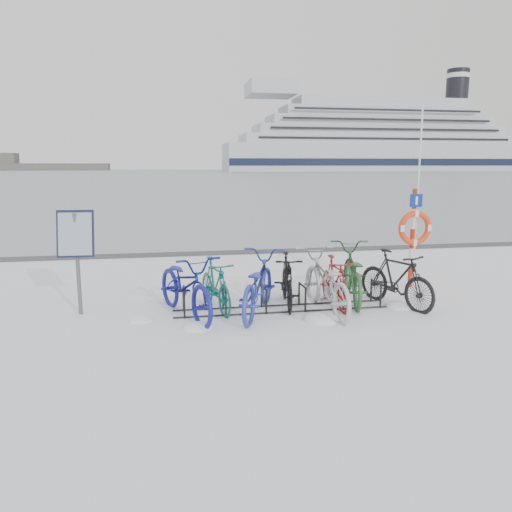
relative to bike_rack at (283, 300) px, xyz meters
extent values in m
plane|color=white|center=(0.00, 0.00, -0.18)|extent=(900.00, 900.00, 0.00)
cube|color=#949FA7|center=(0.00, 155.00, -0.17)|extent=(400.00, 298.00, 0.02)
cube|color=#3F3F42|center=(0.00, 5.90, -0.13)|extent=(400.00, 0.25, 0.10)
cylinder|color=black|center=(-1.80, -0.22, 0.04)|extent=(0.04, 0.04, 0.44)
cylinder|color=black|center=(-1.80, 0.22, 0.04)|extent=(0.04, 0.04, 0.44)
cylinder|color=black|center=(-1.80, 0.00, 0.26)|extent=(0.04, 0.44, 0.04)
cylinder|color=black|center=(-1.08, -0.22, 0.04)|extent=(0.04, 0.04, 0.44)
cylinder|color=black|center=(-1.08, 0.22, 0.04)|extent=(0.04, 0.04, 0.44)
cylinder|color=black|center=(-1.08, 0.00, 0.26)|extent=(0.04, 0.44, 0.04)
cylinder|color=black|center=(-0.36, -0.22, 0.04)|extent=(0.04, 0.04, 0.44)
cylinder|color=black|center=(-0.36, 0.22, 0.04)|extent=(0.04, 0.04, 0.44)
cylinder|color=black|center=(-0.36, 0.00, 0.26)|extent=(0.04, 0.44, 0.04)
cylinder|color=black|center=(0.36, -0.22, 0.04)|extent=(0.04, 0.04, 0.44)
cylinder|color=black|center=(0.36, 0.22, 0.04)|extent=(0.04, 0.04, 0.44)
cylinder|color=black|center=(0.36, 0.00, 0.26)|extent=(0.04, 0.44, 0.04)
cylinder|color=black|center=(1.08, -0.22, 0.04)|extent=(0.04, 0.04, 0.44)
cylinder|color=black|center=(1.08, 0.22, 0.04)|extent=(0.04, 0.04, 0.44)
cylinder|color=black|center=(1.08, 0.00, 0.26)|extent=(0.04, 0.44, 0.04)
cylinder|color=black|center=(1.80, -0.22, 0.04)|extent=(0.04, 0.04, 0.44)
cylinder|color=black|center=(1.80, 0.22, 0.04)|extent=(0.04, 0.04, 0.44)
cylinder|color=black|center=(1.80, 0.00, 0.26)|extent=(0.04, 0.44, 0.04)
cylinder|color=black|center=(0.00, -0.22, -0.16)|extent=(4.00, 0.03, 0.03)
cylinder|color=black|center=(0.00, 0.22, -0.16)|extent=(4.00, 0.03, 0.03)
cylinder|color=#595B5E|center=(-3.61, 0.37, 0.72)|extent=(0.07, 0.07, 1.80)
cube|color=black|center=(-3.61, 0.34, 1.27)|extent=(0.63, 0.26, 0.81)
cube|color=#8C99AD|center=(-3.61, 0.30, 1.27)|extent=(0.57, 0.19, 0.72)
cylinder|color=#B2200E|center=(3.12, 1.20, 0.03)|extent=(0.10, 0.10, 0.42)
cylinder|color=silver|center=(3.12, 1.20, 0.46)|extent=(0.10, 0.10, 0.42)
cylinder|color=#B2200E|center=(3.12, 1.20, 0.88)|extent=(0.10, 0.10, 0.42)
cylinder|color=silver|center=(3.12, 1.20, 1.30)|extent=(0.10, 0.10, 0.42)
cylinder|color=#B2200E|center=(3.12, 1.20, 1.73)|extent=(0.10, 0.10, 0.42)
torus|color=red|center=(3.12, 1.11, 1.12)|extent=(0.74, 0.13, 0.74)
cube|color=navy|center=(3.12, 1.12, 1.70)|extent=(0.27, 0.03, 0.27)
cylinder|color=silver|center=(3.21, 1.25, 1.75)|extent=(0.03, 0.03, 3.86)
cube|color=silver|center=(90.73, 203.19, 5.61)|extent=(135.03, 25.08, 11.57)
cube|color=black|center=(90.73, 190.60, 3.68)|extent=(135.03, 0.30, 2.89)
cube|color=black|center=(90.73, 215.77, 3.68)|extent=(135.03, 0.30, 2.89)
cube|color=silver|center=(90.73, 203.19, 13.32)|extent=(120.56, 23.15, 3.86)
cube|color=silver|center=(90.73, 203.19, 21.04)|extent=(97.41, 20.25, 3.86)
cube|color=silver|center=(90.73, 203.19, 28.75)|extent=(74.27, 17.36, 3.86)
cube|color=silver|center=(42.51, 203.19, 33.58)|extent=(19.29, 19.29, 5.79)
cylinder|color=black|center=(127.38, 203.19, 37.43)|extent=(9.64, 9.64, 13.50)
cube|color=black|center=(90.73, 191.42, 17.18)|extent=(106.09, 0.20, 11.57)
imported|color=navy|center=(-1.77, -0.04, 0.40)|extent=(1.48, 2.35, 1.16)
imported|color=#155C57|center=(-1.21, 0.24, 0.31)|extent=(0.80, 1.69, 0.98)
imported|color=#2B359C|center=(-0.50, -0.13, 0.39)|extent=(1.53, 2.28, 1.13)
imported|color=black|center=(0.14, 0.28, 0.33)|extent=(0.73, 1.76, 1.02)
imported|color=#B0B4B8|center=(0.73, -0.22, 0.39)|extent=(0.86, 2.21, 1.14)
imported|color=maroon|center=(1.02, 0.11, 0.30)|extent=(0.49, 1.61, 0.96)
imported|color=#285A2F|center=(1.48, 0.42, 0.39)|extent=(1.25, 2.30, 1.14)
imported|color=black|center=(2.15, -0.10, 0.36)|extent=(1.15, 1.86, 1.09)
ellipsoid|color=white|center=(0.51, -0.72, -0.18)|extent=(0.62, 0.62, 0.22)
ellipsoid|color=white|center=(0.55, 0.44, -0.18)|extent=(0.40, 0.40, 0.14)
ellipsoid|color=white|center=(-1.62, -0.77, -0.18)|extent=(0.48, 0.48, 0.17)
ellipsoid|color=white|center=(2.19, -0.21, -0.18)|extent=(0.55, 0.55, 0.19)
ellipsoid|color=white|center=(-2.53, -0.18, -0.18)|extent=(0.44, 0.44, 0.16)
ellipsoid|color=white|center=(1.40, 0.65, -0.18)|extent=(0.41, 0.41, 0.14)
camera|label=1|loc=(-2.06, -8.60, 2.43)|focal=35.00mm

